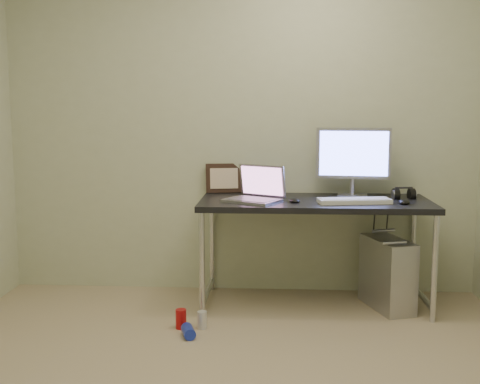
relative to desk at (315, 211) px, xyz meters
The scene contains 16 objects.
wall_back 0.86m from the desk, 146.99° to the left, with size 3.50×0.02×2.50m, color beige.
desk is the anchor object (origin of this frame).
tower_computer 0.66m from the desk, ahead, with size 0.34×0.51×0.52m.
cable_a 0.61m from the desk, 33.21° to the left, with size 0.01×0.01×0.70m, color black.
cable_b 0.68m from the desk, 27.01° to the left, with size 0.01×0.01×0.72m, color black.
can_red 1.18m from the desk, 148.75° to the right, with size 0.07×0.07×0.12m, color #B00F12.
can_white 1.09m from the desk, 144.50° to the right, with size 0.06×0.06×0.11m, color silver.
can_blue 1.22m from the desk, 140.01° to the right, with size 0.07×0.07×0.13m, color #1D32C7.
laptop 0.43m from the desk, behind, with size 0.45×0.42×0.24m.
monitor 0.49m from the desk, 31.66° to the left, with size 0.53×0.18×0.49m.
keyboard 0.30m from the desk, 25.24° to the right, with size 0.48×0.16×0.03m, color white.
mouse_right 0.61m from the desk, 13.60° to the right, with size 0.07×0.12×0.04m, color black.
mouse_left 0.21m from the desk, 140.89° to the right, with size 0.07×0.11×0.04m, color black.
headphones 0.64m from the desk, ahead, with size 0.16×0.10×0.10m.
picture_frame 0.76m from the desk, 153.93° to the left, with size 0.27×0.03×0.22m, color black.
webcam 0.58m from the desk, 146.19° to the left, with size 0.05×0.04×0.13m.
Camera 1 is at (0.26, -2.73, 1.38)m, focal length 45.00 mm.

